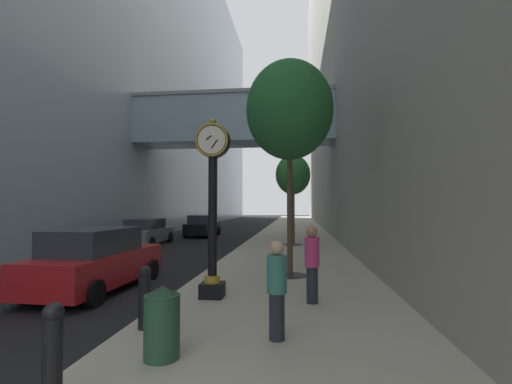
{
  "coord_description": "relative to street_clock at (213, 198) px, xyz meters",
  "views": [
    {
      "loc": [
        3.14,
        -1.41,
        2.37
      ],
      "look_at": [
        0.84,
        18.1,
        3.12
      ],
      "focal_mm": 24.54,
      "sensor_mm": 36.0,
      "label": 1
    }
  ],
  "objects": [
    {
      "name": "street_clock",
      "position": [
        0.0,
        0.0,
        0.0
      ],
      "size": [
        0.84,
        0.55,
        4.4
      ],
      "color": "black",
      "rests_on": "sidewalk_right"
    },
    {
      "name": "bollard_second",
      "position": [
        -0.7,
        -2.26,
        -1.82
      ],
      "size": [
        0.23,
        0.23,
        1.13
      ],
      "color": "black",
      "rests_on": "sidewalk_right"
    },
    {
      "name": "street_tree_near",
      "position": [
        1.83,
        2.85,
        2.88
      ],
      "size": [
        2.8,
        2.8,
        6.92
      ],
      "color": "#333335",
      "rests_on": "sidewalk_right"
    },
    {
      "name": "building_block_left",
      "position": [
        -13.61,
        22.98,
        14.95
      ],
      "size": [
        23.02,
        80.0,
        35.12
      ],
      "color": "#93A8B7",
      "rests_on": "ground"
    },
    {
      "name": "car_grey_far",
      "position": [
        -6.88,
        11.61,
        -1.78
      ],
      "size": [
        2.16,
        4.65,
        1.58
      ],
      "color": "slate",
      "rests_on": "ground"
    },
    {
      "name": "street_tree_mid_near",
      "position": [
        1.83,
        11.58,
        1.53
      ],
      "size": [
        1.97,
        1.97,
        5.11
      ],
      "color": "#333335",
      "rests_on": "sidewalk_right"
    },
    {
      "name": "trash_bin",
      "position": [
        0.08,
        -3.4,
        -1.87
      ],
      "size": [
        0.53,
        0.53,
        1.05
      ],
      "color": "#234C33",
      "rests_on": "sidewalk_right"
    },
    {
      "name": "bollard_nearest",
      "position": [
        -0.7,
        -4.67,
        -1.82
      ],
      "size": [
        0.23,
        0.23,
        1.13
      ],
      "color": "black",
      "rests_on": "sidewalk_right"
    },
    {
      "name": "ground_plane",
      "position": [
        -1.08,
        20.02,
        -2.55
      ],
      "size": [
        110.0,
        110.0,
        0.0
      ],
      "primitive_type": "plane",
      "color": "black",
      "rests_on": "ground"
    },
    {
      "name": "pedestrian_by_clock",
      "position": [
        1.72,
        -2.49,
        -1.55
      ],
      "size": [
        0.45,
        0.45,
        1.64
      ],
      "color": "#23232D",
      "rests_on": "sidewalk_right"
    },
    {
      "name": "pedestrian_walking",
      "position": [
        2.39,
        -0.22,
        -1.48
      ],
      "size": [
        0.45,
        0.45,
        1.75
      ],
      "color": "#23232D",
      "rests_on": "sidewalk_right"
    },
    {
      "name": "car_red_near",
      "position": [
        -3.51,
        0.82,
        -1.72
      ],
      "size": [
        2.12,
        4.49,
        1.73
      ],
      "color": "#AD191E",
      "rests_on": "ground"
    },
    {
      "name": "sidewalk_right",
      "position": [
        1.73,
        23.02,
        -2.48
      ],
      "size": [
        5.63,
        80.0,
        0.14
      ],
      "primitive_type": "cube",
      "color": "#ADA593",
      "rests_on": "ground"
    },
    {
      "name": "car_black_mid",
      "position": [
        -5.1,
        17.57,
        -1.76
      ],
      "size": [
        2.06,
        4.04,
        1.64
      ],
      "color": "black",
      "rests_on": "ground"
    }
  ]
}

